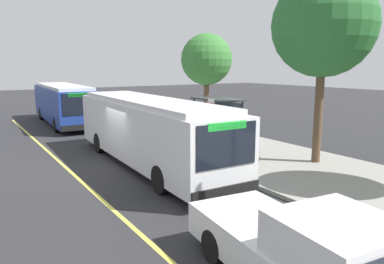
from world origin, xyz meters
TOP-DOWN VIEW (x-y plane):
  - ground_plane at (0.00, 0.00)m, footprint 120.00×120.00m
  - sidewalk_curb at (0.00, 6.00)m, footprint 44.00×6.40m
  - lane_stripe_center at (0.00, -2.20)m, footprint 36.00×0.14m
  - transit_bus_main at (0.51, 1.01)m, footprint 11.77×2.97m
  - transit_bus_second at (-13.61, 0.84)m, footprint 11.19×3.12m
  - pickup_truck at (10.63, -0.72)m, footprint 5.59×2.59m
  - bus_shelter at (-1.14, 6.02)m, footprint 2.90×1.60m
  - waiting_bench at (-1.17, 6.16)m, footprint 1.60×0.48m
  - route_sign_post at (1.70, 3.53)m, footprint 0.44×0.08m
  - pedestrian_commuter at (-0.61, 4.73)m, footprint 0.24×0.40m
  - street_tree_near_shelter at (-5.58, 8.36)m, footprint 3.41×3.41m
  - street_tree_downstreet at (4.49, 7.24)m, footprint 4.31×4.31m

SIDE VIEW (x-z plane):
  - ground_plane at x=0.00m, z-range 0.00..0.00m
  - lane_stripe_center at x=0.00m, z-range 0.00..0.01m
  - sidewalk_curb at x=0.00m, z-range 0.00..0.15m
  - waiting_bench at x=-1.17m, z-range 0.16..1.11m
  - pickup_truck at x=10.63m, z-range -0.07..1.78m
  - pedestrian_commuter at x=-0.61m, z-range 0.27..1.96m
  - transit_bus_second at x=-13.61m, z-range 0.14..3.09m
  - transit_bus_main at x=0.51m, z-range 0.14..3.09m
  - bus_shelter at x=-1.14m, z-range 0.68..3.16m
  - route_sign_post at x=1.70m, z-range 0.56..3.36m
  - street_tree_near_shelter at x=-5.58m, z-range 1.58..7.91m
  - street_tree_downstreet at x=4.49m, z-range 1.97..9.98m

